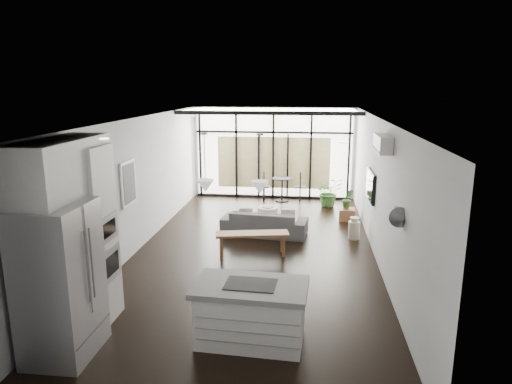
% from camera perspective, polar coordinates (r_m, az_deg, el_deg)
% --- Properties ---
extents(floor, '(5.00, 10.00, 0.00)m').
position_cam_1_polar(floor, '(9.72, -0.21, -7.60)').
color(floor, black).
rests_on(floor, ground).
extents(ceiling, '(5.00, 10.00, 0.00)m').
position_cam_1_polar(ceiling, '(9.11, -0.22, 9.10)').
color(ceiling, white).
rests_on(ceiling, ground).
extents(wall_left, '(0.02, 10.00, 2.80)m').
position_cam_1_polar(wall_left, '(9.92, -14.70, 0.83)').
color(wall_left, silver).
rests_on(wall_left, ground).
extents(wall_right, '(0.02, 10.00, 2.80)m').
position_cam_1_polar(wall_right, '(9.36, 15.17, 0.07)').
color(wall_right, silver).
rests_on(wall_right, ground).
extents(wall_back, '(5.00, 0.02, 2.80)m').
position_cam_1_polar(wall_back, '(14.21, 2.21, 4.90)').
color(wall_back, silver).
rests_on(wall_back, ground).
extents(wall_front, '(5.00, 0.02, 2.80)m').
position_cam_1_polar(wall_front, '(4.64, -7.81, -13.19)').
color(wall_front, silver).
rests_on(wall_front, ground).
extents(glazing, '(5.00, 0.20, 2.80)m').
position_cam_1_polar(glazing, '(14.09, 2.17, 4.83)').
color(glazing, black).
rests_on(glazing, ground).
extents(skylight, '(4.70, 1.90, 0.06)m').
position_cam_1_polar(skylight, '(13.08, 1.91, 10.22)').
color(skylight, white).
rests_on(skylight, ceiling).
extents(neighbour_building, '(3.50, 0.02, 1.60)m').
position_cam_1_polar(neighbour_building, '(14.21, 2.18, 3.68)').
color(neighbour_building, beige).
rests_on(neighbour_building, ground).
extents(island, '(1.58, 0.99, 0.84)m').
position_cam_1_polar(island, '(6.45, -0.67, -14.86)').
color(island, white).
rests_on(island, floor).
extents(cooktop, '(0.71, 0.50, 0.01)m').
position_cam_1_polar(cooktop, '(6.26, -0.68, -11.44)').
color(cooktop, black).
rests_on(cooktop, island).
extents(fridge, '(0.79, 0.98, 2.03)m').
position_cam_1_polar(fridge, '(6.43, -23.29, -10.23)').
color(fridge, '#9D9CA1').
rests_on(fridge, floor).
extents(appliance_column, '(0.68, 0.71, 2.64)m').
position_cam_1_polar(appliance_column, '(7.09, -20.45, -5.17)').
color(appliance_column, white).
rests_on(appliance_column, floor).
extents(upper_cabinets, '(0.62, 1.75, 0.86)m').
position_cam_1_polar(upper_cabinets, '(6.48, -23.17, 2.33)').
color(upper_cabinets, white).
rests_on(upper_cabinets, wall_left).
extents(pendant_left, '(0.26, 0.26, 0.18)m').
position_cam_1_polar(pendant_left, '(6.69, -6.34, 0.76)').
color(pendant_left, white).
rests_on(pendant_left, ceiling).
extents(pendant_right, '(0.26, 0.26, 0.18)m').
position_cam_1_polar(pendant_right, '(6.56, 0.48, 0.59)').
color(pendant_right, white).
rests_on(pendant_right, ceiling).
extents(sofa, '(2.05, 0.80, 0.78)m').
position_cam_1_polar(sofa, '(10.75, 1.07, -3.34)').
color(sofa, '#515154').
rests_on(sofa, floor).
extents(console_bench, '(1.55, 0.65, 0.48)m').
position_cam_1_polar(console_bench, '(9.52, -0.47, -6.50)').
color(console_bench, brown).
rests_on(console_bench, floor).
extents(pouf, '(0.62, 0.62, 0.42)m').
position_cam_1_polar(pouf, '(11.69, 1.48, -2.90)').
color(pouf, beige).
rests_on(pouf, floor).
extents(crate, '(0.43, 0.43, 0.31)m').
position_cam_1_polar(crate, '(12.18, 11.30, -2.77)').
color(crate, brown).
rests_on(crate, floor).
extents(plant_tall, '(1.03, 1.08, 0.67)m').
position_cam_1_polar(plant_tall, '(13.42, 9.08, -0.39)').
color(plant_tall, '#365F2B').
rests_on(plant_tall, floor).
extents(plant_crate, '(0.35, 0.56, 0.24)m').
position_cam_1_polar(plant_crate, '(12.11, 11.36, -1.54)').
color(plant_crate, '#365F2B').
rests_on(plant_crate, crate).
extents(milk_can, '(0.27, 0.27, 0.51)m').
position_cam_1_polar(milk_can, '(10.73, 12.15, -4.42)').
color(milk_can, beige).
rests_on(milk_can, floor).
extents(bistro_set, '(1.50, 0.67, 0.71)m').
position_cam_1_polar(bistro_set, '(13.87, 3.27, 0.29)').
color(bistro_set, black).
rests_on(bistro_set, floor).
extents(tv, '(0.05, 1.10, 0.65)m').
position_cam_1_polar(tv, '(10.34, 14.14, 0.79)').
color(tv, black).
rests_on(tv, wall_right).
extents(ac_unit, '(0.22, 0.90, 0.30)m').
position_cam_1_polar(ac_unit, '(8.38, 15.56, 5.86)').
color(ac_unit, white).
rests_on(ac_unit, wall_right).
extents(framed_art, '(0.04, 0.70, 0.90)m').
position_cam_1_polar(framed_art, '(9.43, -15.67, 1.07)').
color(framed_art, black).
rests_on(framed_art, wall_left).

